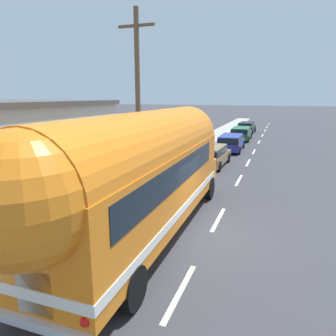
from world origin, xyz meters
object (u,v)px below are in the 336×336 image
object	(u,v)px
utility_pole	(138,99)
car_third	(241,133)
car_second	(231,142)
car_lead	(211,155)
car_fourth	(247,127)
painted_bus	(140,172)

from	to	relation	value
utility_pole	car_third	world-z (taller)	utility_pole
utility_pole	car_second	size ratio (longest dim) A/B	1.76
car_lead	car_third	xyz separation A→B (m)	(0.32, 13.33, 0.01)
car_second	car_fourth	distance (m)	13.80
car_third	car_lead	bearing A→B (deg)	-91.38
utility_pole	car_lead	world-z (taller)	utility_pole
car_second	car_fourth	bearing A→B (deg)	90.72
painted_bus	car_second	xyz separation A→B (m)	(0.07, 17.90, -1.50)
car_lead	car_fourth	distance (m)	20.19
car_lead	car_second	xyz separation A→B (m)	(0.33, 6.39, 0.01)
car_second	car_fourth	world-z (taller)	same
car_second	car_fourth	xyz separation A→B (m)	(-0.17, 13.80, -0.00)
utility_pole	car_second	bearing A→B (deg)	77.95
painted_bus	car_second	bearing A→B (deg)	89.78
car_lead	car_third	distance (m)	13.34
utility_pole	car_lead	bearing A→B (deg)	69.04
car_lead	car_second	bearing A→B (deg)	87.05
painted_bus	car_lead	xyz separation A→B (m)	(-0.26, 11.50, -1.51)
car_fourth	utility_pole	bearing A→B (deg)	-95.42
painted_bus	car_third	bearing A→B (deg)	89.86
utility_pole	car_third	bearing A→B (deg)	82.20
painted_bus	car_third	xyz separation A→B (m)	(0.06, 24.83, -1.50)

